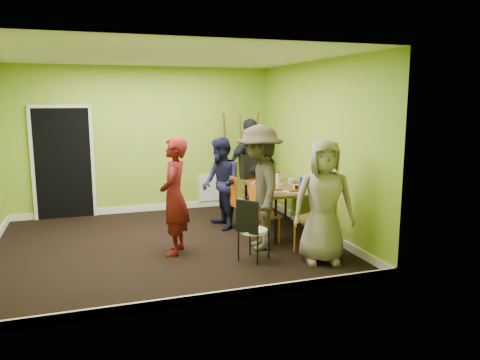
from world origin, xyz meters
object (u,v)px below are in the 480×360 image
at_px(person_left_near, 259,188).
at_px(chair_back_end, 253,173).
at_px(chair_left_far, 237,199).
at_px(dining_table, 282,190).
at_px(chair_bentwood, 251,227).
at_px(blue_bottle, 302,184).
at_px(chair_left_near, 261,210).
at_px(easel, 239,161).
at_px(person_left_far, 221,183).
at_px(person_standing, 174,196).
at_px(person_back_end, 251,166).
at_px(person_front_end, 324,202).
at_px(chair_front_end, 319,213).
at_px(thermos, 278,180).
at_px(orange_bottle, 272,182).

bearing_deg(person_left_near, chair_back_end, 171.92).
relative_size(chair_left_far, chair_back_end, 0.81).
bearing_deg(chair_back_end, chair_left_far, 42.19).
height_order(dining_table, person_left_near, person_left_near).
xyz_separation_m(chair_bentwood, blue_bottle, (1.18, 0.90, 0.37)).
bearing_deg(person_left_near, chair_left_near, 163.56).
height_order(easel, person_left_far, easel).
relative_size(person_standing, person_back_end, 0.92).
distance_m(dining_table, person_left_far, 1.03).
bearing_deg(person_front_end, person_left_near, 142.60).
bearing_deg(person_front_end, chair_left_far, 123.54).
height_order(easel, person_front_end, easel).
distance_m(dining_table, blue_bottle, 0.46).
height_order(chair_left_far, chair_front_end, chair_front_end).
height_order(chair_left_far, person_left_far, person_left_far).
relative_size(person_standing, person_left_far, 1.07).
relative_size(chair_front_end, person_back_end, 0.60).
distance_m(thermos, person_left_near, 1.01).
bearing_deg(chair_left_near, person_front_end, 19.29).
height_order(thermos, person_left_near, person_left_near).
height_order(chair_bentwood, person_left_far, person_left_far).
bearing_deg(person_back_end, chair_bentwood, 55.25).
bearing_deg(dining_table, person_front_end, -93.16).
relative_size(orange_bottle, person_left_far, 0.05).
height_order(chair_back_end, person_standing, person_standing).
height_order(person_standing, person_front_end, person_front_end).
bearing_deg(chair_bentwood, chair_front_end, 48.53).
height_order(chair_back_end, person_left_near, person_left_near).
height_order(dining_table, chair_bentwood, chair_bentwood).
xyz_separation_m(easel, blue_bottle, (0.31, -2.25, -0.10)).
relative_size(thermos, person_front_end, 0.13).
bearing_deg(chair_front_end, orange_bottle, 71.78).
relative_size(chair_bentwood, thermos, 3.87).
height_order(person_standing, person_back_end, person_back_end).
bearing_deg(dining_table, blue_bottle, -65.29).
distance_m(thermos, person_front_end, 1.62).
xyz_separation_m(orange_bottle, person_back_end, (0.05, 1.17, 0.12)).
xyz_separation_m(chair_left_near, chair_front_end, (0.58, -0.79, 0.10)).
bearing_deg(person_left_near, dining_table, 147.81).
relative_size(easel, person_left_far, 1.23).
bearing_deg(person_standing, person_left_far, 158.97).
height_order(chair_front_end, person_standing, person_standing).
bearing_deg(chair_left_near, chair_front_end, 30.79).
height_order(chair_bentwood, easel, easel).
bearing_deg(chair_left_far, chair_back_end, 136.16).
distance_m(easel, person_back_end, 0.47).
distance_m(chair_bentwood, person_back_end, 2.88).
bearing_deg(person_standing, orange_bottle, 136.99).
height_order(easel, person_left_near, easel).
bearing_deg(orange_bottle, dining_table, -69.71).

